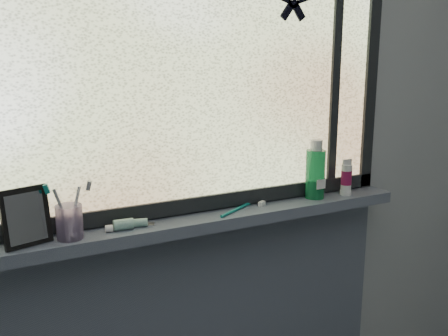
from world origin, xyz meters
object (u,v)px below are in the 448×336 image
toothbrush_cup (69,222)px  mouthwash_bottle (315,169)px  cream_tube (346,176)px  vanity_mirror (26,217)px

toothbrush_cup → mouthwash_bottle: size_ratio=0.55×
cream_tube → mouthwash_bottle: bearing=170.2°
vanity_mirror → mouthwash_bottle: bearing=-15.3°
toothbrush_cup → vanity_mirror: bearing=179.7°
toothbrush_cup → mouthwash_bottle: bearing=1.2°
cream_tube → vanity_mirror: bearing=179.8°
vanity_mirror → toothbrush_cup: vanity_mirror is taller
mouthwash_bottle → vanity_mirror: bearing=-178.9°
toothbrush_cup → cream_tube: cream_tube is taller
mouthwash_bottle → cream_tube: size_ratio=1.82×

